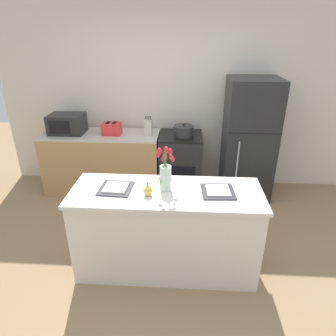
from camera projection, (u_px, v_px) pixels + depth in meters
The scene contains 14 objects.
ground_plane at pixel (167, 265), 3.17m from camera, with size 10.00×10.00×0.00m, color #997A56.
back_wall at pixel (175, 97), 4.40m from camera, with size 5.20×0.08×2.70m.
kitchen_island at pixel (166, 230), 2.98m from camera, with size 1.80×0.66×0.90m.
back_counter at pixel (103, 162), 4.48m from camera, with size 1.68×0.60×0.90m.
stove_range at pixel (180, 164), 4.41m from camera, with size 0.60×0.61×0.90m.
refrigerator at pixel (249, 140), 4.19m from camera, with size 0.68×0.67×1.70m.
flower_vase at pixel (165, 173), 2.74m from camera, with size 0.17×0.13×0.45m.
pear_figurine at pixel (148, 190), 2.69m from camera, with size 0.08×0.08×0.13m.
plate_setting_left at pixel (116, 188), 2.82m from camera, with size 0.31×0.31×0.02m.
plate_setting_right at pixel (218, 191), 2.76m from camera, with size 0.31×0.31×0.02m.
toaster at pixel (112, 129), 4.21m from camera, with size 0.28×0.18×0.17m.
cooking_pot at pixel (184, 131), 4.16m from camera, with size 0.28×0.28×0.17m.
microwave at pixel (67, 124), 4.26m from camera, with size 0.48×0.37×0.27m.
knife_block at pixel (148, 127), 4.19m from camera, with size 0.10×0.14×0.27m.
Camera 1 is at (0.17, -2.43, 2.27)m, focal length 32.00 mm.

